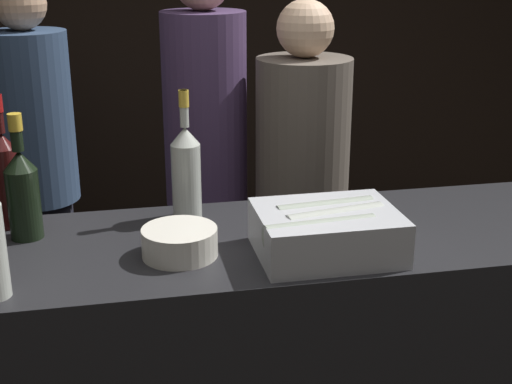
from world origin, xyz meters
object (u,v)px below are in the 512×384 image
(person_blond_tee, at_px, (206,158))
(red_wine_bottle_tall, at_px, (6,176))
(ice_bin_with_bottles, at_px, (327,230))
(person_in_hoodie, at_px, (36,160))
(champagne_bottle, at_px, (23,190))
(rose_wine_bottle, at_px, (186,170))
(person_grey_polo, at_px, (302,191))
(bowl_white, at_px, (180,241))

(person_blond_tee, bearing_deg, red_wine_bottle_tall, -32.58)
(ice_bin_with_bottles, bearing_deg, person_in_hoodie, 120.37)
(person_in_hoodie, distance_m, person_blond_tee, 0.76)
(person_in_hoodie, height_order, person_blond_tee, person_blond_tee)
(red_wine_bottle_tall, height_order, person_blond_tee, person_blond_tee)
(champagne_bottle, xyz_separation_m, rose_wine_bottle, (0.44, 0.06, 0.01))
(person_grey_polo, bearing_deg, person_blond_tee, 90.41)
(bowl_white, distance_m, red_wine_bottle_tall, 0.54)
(bowl_white, distance_m, person_grey_polo, 1.05)
(red_wine_bottle_tall, distance_m, person_in_hoodie, 1.11)
(rose_wine_bottle, relative_size, red_wine_bottle_tall, 1.00)
(champagne_bottle, bearing_deg, person_in_hoodie, 94.13)
(red_wine_bottle_tall, bearing_deg, ice_bin_with_bottles, -23.81)
(champagne_bottle, xyz_separation_m, person_in_hoodie, (-0.08, 1.17, -0.25))
(person_blond_tee, bearing_deg, person_in_hoodie, -107.36)
(champagne_bottle, height_order, person_blond_tee, person_blond_tee)
(ice_bin_with_bottles, bearing_deg, red_wine_bottle_tall, 156.19)
(bowl_white, xyz_separation_m, person_grey_polo, (0.56, 0.87, -0.20))
(bowl_white, height_order, person_grey_polo, person_grey_polo)
(champagne_bottle, height_order, red_wine_bottle_tall, red_wine_bottle_tall)
(ice_bin_with_bottles, height_order, person_in_hoodie, person_in_hoodie)
(ice_bin_with_bottles, height_order, red_wine_bottle_tall, red_wine_bottle_tall)
(person_blond_tee, relative_size, person_grey_polo, 1.10)
(ice_bin_with_bottles, relative_size, bowl_white, 1.85)
(person_in_hoodie, height_order, person_grey_polo, person_in_hoodie)
(person_in_hoodie, bearing_deg, person_blond_tee, -99.72)
(bowl_white, bearing_deg, champagne_bottle, 152.58)
(bowl_white, distance_m, champagne_bottle, 0.45)
(ice_bin_with_bottles, distance_m, bowl_white, 0.37)
(rose_wine_bottle, xyz_separation_m, red_wine_bottle_tall, (-0.49, 0.03, 0.00))
(rose_wine_bottle, distance_m, red_wine_bottle_tall, 0.49)
(champagne_bottle, bearing_deg, red_wine_bottle_tall, 119.26)
(champagne_bottle, bearing_deg, ice_bin_with_bottles, -19.23)
(person_blond_tee, bearing_deg, bowl_white, -2.89)
(ice_bin_with_bottles, xyz_separation_m, rose_wine_bottle, (-0.32, 0.32, 0.08))
(ice_bin_with_bottles, bearing_deg, rose_wine_bottle, 134.61)
(person_in_hoodie, bearing_deg, bowl_white, -144.85)
(rose_wine_bottle, distance_m, person_grey_polo, 0.85)
(champagne_bottle, relative_size, red_wine_bottle_tall, 0.91)
(bowl_white, bearing_deg, person_in_hoodie, 109.05)
(person_in_hoodie, bearing_deg, person_grey_polo, -100.07)
(ice_bin_with_bottles, distance_m, champagne_bottle, 0.80)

